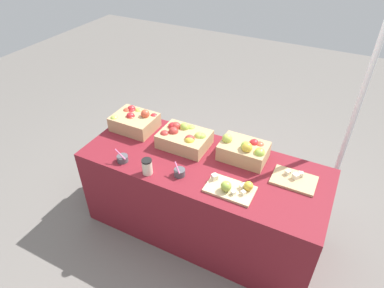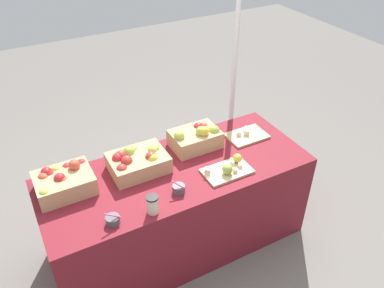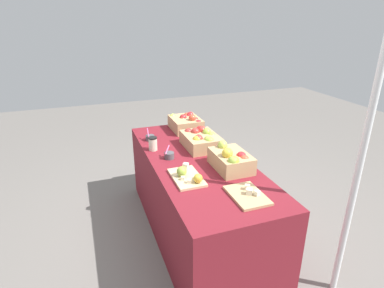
{
  "view_description": "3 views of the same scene",
  "coord_description": "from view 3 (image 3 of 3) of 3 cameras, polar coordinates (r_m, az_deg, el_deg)",
  "views": [
    {
      "loc": [
        0.81,
        -1.78,
        2.36
      ],
      "look_at": [
        -0.13,
        0.06,
        0.83
      ],
      "focal_mm": 31.13,
      "sensor_mm": 36.0,
      "label": 1
    },
    {
      "loc": [
        -0.91,
        -1.92,
        2.45
      ],
      "look_at": [
        0.1,
        -0.04,
        0.95
      ],
      "focal_mm": 36.5,
      "sensor_mm": 36.0,
      "label": 2
    },
    {
      "loc": [
        2.24,
        -0.85,
        1.85
      ],
      "look_at": [
        -0.15,
        0.01,
        0.82
      ],
      "focal_mm": 29.66,
      "sensor_mm": 36.0,
      "label": 3
    }
  ],
  "objects": [
    {
      "name": "table",
      "position": [
        2.82,
        0.85,
        -9.56
      ],
      "size": [
        1.9,
        0.76,
        0.74
      ],
      "primitive_type": "cube",
      "color": "maroon",
      "rests_on": "ground_plane"
    },
    {
      "name": "apple_crate_right",
      "position": [
        2.46,
        7.08,
        -2.82
      ],
      "size": [
        0.36,
        0.25,
        0.19
      ],
      "color": "tan",
      "rests_on": "table"
    },
    {
      "name": "ground_plane",
      "position": [
        3.03,
        0.81,
        -15.54
      ],
      "size": [
        10.0,
        10.0,
        0.0
      ],
      "primitive_type": "plane",
      "color": "slate"
    },
    {
      "name": "apple_crate_left",
      "position": [
        3.31,
        -1.04,
        3.89
      ],
      "size": [
        0.36,
        0.28,
        0.19
      ],
      "color": "tan",
      "rests_on": "table"
    },
    {
      "name": "coffee_cup",
      "position": [
        2.81,
        -7.04,
        0.06
      ],
      "size": [
        0.08,
        0.08,
        0.12
      ],
      "color": "beige",
      "rests_on": "table"
    },
    {
      "name": "tent_pole",
      "position": [
        2.23,
        27.73,
        -4.3
      ],
      "size": [
        0.04,
        0.04,
        1.91
      ],
      "primitive_type": "cylinder",
      "color": "white",
      "rests_on": "ground_plane"
    },
    {
      "name": "cutting_board_front",
      "position": [
        2.32,
        -0.85,
        -5.79
      ],
      "size": [
        0.34,
        0.2,
        0.09
      ],
      "color": "#D1B284",
      "rests_on": "table"
    },
    {
      "name": "sample_bowl_near",
      "position": [
        2.65,
        -4.12,
        -2.05
      ],
      "size": [
        0.09,
        0.08,
        0.11
      ],
      "color": "#4C4C51",
      "rests_on": "table"
    },
    {
      "name": "cutting_board_back",
      "position": [
        2.15,
        9.94,
        -9.0
      ],
      "size": [
        0.31,
        0.21,
        0.06
      ],
      "color": "tan",
      "rests_on": "table"
    },
    {
      "name": "apple_crate_middle",
      "position": [
        2.86,
        1.66,
        0.83
      ],
      "size": [
        0.39,
        0.29,
        0.16
      ],
      "color": "tan",
      "rests_on": "table"
    },
    {
      "name": "sample_bowl_mid",
      "position": [
        3.06,
        -7.56,
        1.14
      ],
      "size": [
        0.1,
        0.08,
        0.11
      ],
      "color": "#4C4C51",
      "rests_on": "table"
    }
  ]
}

